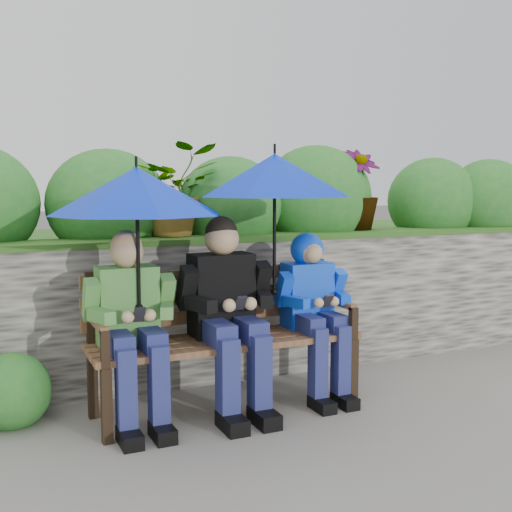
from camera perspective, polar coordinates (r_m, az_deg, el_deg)
name	(u,v)px	position (r m, az deg, el deg)	size (l,w,h in m)	color
ground	(263,407)	(4.16, 0.58, -13.26)	(60.00, 60.00, 0.00)	slate
garden_backdrop	(172,276)	(5.44, -7.48, -1.76)	(8.00, 2.85, 1.85)	#3D3B38
park_bench	(222,328)	(4.04, -3.04, -6.43)	(1.68, 0.49, 0.88)	black
boy_left	(132,319)	(3.77, -11.00, -5.52)	(0.52, 0.60, 1.14)	#458739
boy_middle	(228,306)	(3.93, -2.54, -4.48)	(0.57, 0.66, 1.20)	black
boy_right	(313,300)	(4.22, 5.13, -3.90)	(0.47, 0.57, 1.08)	blue
umbrella_left	(137,191)	(3.69, -10.55, 5.69)	(0.99, 0.99, 0.88)	#0021C4
umbrella_right	(275,175)	(4.04, 1.67, 7.18)	(0.97, 0.97, 0.96)	#0021C4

